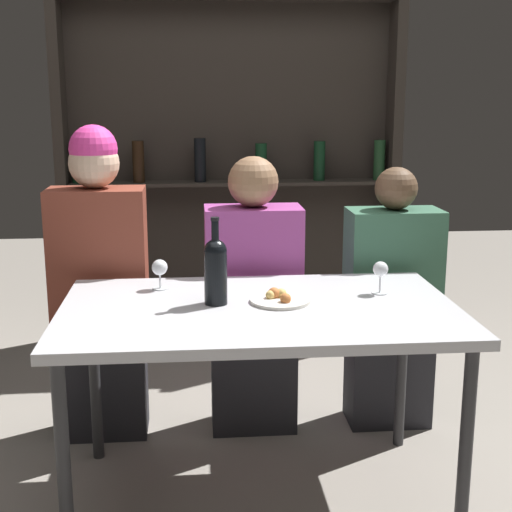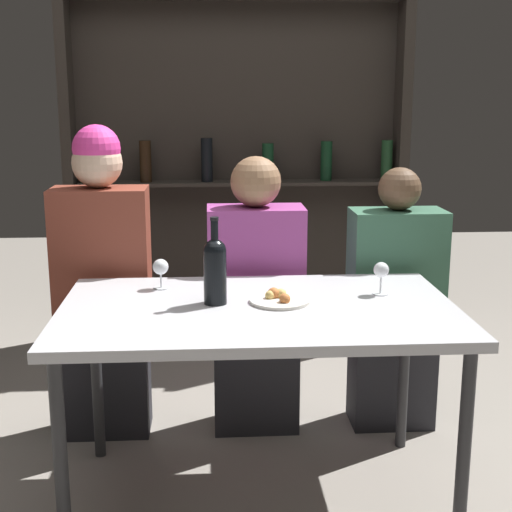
{
  "view_description": "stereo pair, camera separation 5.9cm",
  "coord_description": "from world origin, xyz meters",
  "px_view_note": "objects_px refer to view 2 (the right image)",
  "views": [
    {
      "loc": [
        -0.22,
        -2.37,
        1.47
      ],
      "look_at": [
        0.0,
        0.13,
        0.89
      ],
      "focal_mm": 50.0,
      "sensor_mm": 36.0,
      "label": 1
    },
    {
      "loc": [
        -0.16,
        -2.37,
        1.47
      ],
      "look_at": [
        0.0,
        0.13,
        0.89
      ],
      "focal_mm": 50.0,
      "sensor_mm": 36.0,
      "label": 2
    }
  ],
  "objects_px": {
    "seated_person_left": "(103,288)",
    "seated_person_center": "(256,304)",
    "wine_glass_1": "(161,268)",
    "food_plate_0": "(279,299)",
    "wine_bottle": "(215,268)",
    "wine_glass_0": "(381,272)",
    "seated_person_right": "(394,308)"
  },
  "relations": [
    {
      "from": "wine_bottle",
      "to": "wine_glass_0",
      "type": "relative_size",
      "value": 2.55
    },
    {
      "from": "seated_person_left",
      "to": "wine_bottle",
      "type": "bearing_deg",
      "value": -49.05
    },
    {
      "from": "wine_bottle",
      "to": "food_plate_0",
      "type": "height_order",
      "value": "wine_bottle"
    },
    {
      "from": "wine_bottle",
      "to": "seated_person_right",
      "type": "height_order",
      "value": "seated_person_right"
    },
    {
      "from": "wine_glass_1",
      "to": "wine_bottle",
      "type": "bearing_deg",
      "value": -46.07
    },
    {
      "from": "seated_person_center",
      "to": "wine_bottle",
      "type": "bearing_deg",
      "value": -108.06
    },
    {
      "from": "seated_person_right",
      "to": "seated_person_left",
      "type": "bearing_deg",
      "value": -180.0
    },
    {
      "from": "wine_bottle",
      "to": "food_plate_0",
      "type": "bearing_deg",
      "value": 0.78
    },
    {
      "from": "seated_person_right",
      "to": "wine_glass_0",
      "type": "bearing_deg",
      "value": -111.25
    },
    {
      "from": "seated_person_right",
      "to": "wine_glass_1",
      "type": "bearing_deg",
      "value": -161.44
    },
    {
      "from": "wine_bottle",
      "to": "wine_glass_1",
      "type": "height_order",
      "value": "wine_bottle"
    },
    {
      "from": "wine_glass_1",
      "to": "seated_person_right",
      "type": "relative_size",
      "value": 0.1
    },
    {
      "from": "wine_glass_0",
      "to": "seated_person_center",
      "type": "relative_size",
      "value": 0.1
    },
    {
      "from": "wine_bottle",
      "to": "wine_glass_0",
      "type": "distance_m",
      "value": 0.62
    },
    {
      "from": "wine_glass_0",
      "to": "wine_glass_1",
      "type": "relative_size",
      "value": 1.06
    },
    {
      "from": "wine_bottle",
      "to": "food_plate_0",
      "type": "distance_m",
      "value": 0.25
    },
    {
      "from": "seated_person_left",
      "to": "seated_person_center",
      "type": "relative_size",
      "value": 1.11
    },
    {
      "from": "seated_person_right",
      "to": "wine_bottle",
      "type": "bearing_deg",
      "value": -145.38
    },
    {
      "from": "wine_glass_0",
      "to": "seated_person_left",
      "type": "distance_m",
      "value": 1.19
    },
    {
      "from": "seated_person_left",
      "to": "wine_glass_0",
      "type": "bearing_deg",
      "value": -23.31
    },
    {
      "from": "seated_person_left",
      "to": "seated_person_right",
      "type": "height_order",
      "value": "seated_person_left"
    },
    {
      "from": "wine_bottle",
      "to": "seated_person_center",
      "type": "distance_m",
      "value": 0.65
    },
    {
      "from": "wine_glass_0",
      "to": "food_plate_0",
      "type": "distance_m",
      "value": 0.4
    },
    {
      "from": "seated_person_left",
      "to": "food_plate_0",
      "type": "bearing_deg",
      "value": -37.84
    },
    {
      "from": "wine_glass_0",
      "to": "wine_glass_1",
      "type": "bearing_deg",
      "value": 170.74
    },
    {
      "from": "wine_bottle",
      "to": "seated_person_right",
      "type": "relative_size",
      "value": 0.27
    },
    {
      "from": "wine_glass_0",
      "to": "seated_person_right",
      "type": "bearing_deg",
      "value": 68.75
    },
    {
      "from": "wine_bottle",
      "to": "seated_person_left",
      "type": "relative_size",
      "value": 0.23
    },
    {
      "from": "wine_glass_0",
      "to": "seated_person_right",
      "type": "relative_size",
      "value": 0.1
    },
    {
      "from": "wine_glass_1",
      "to": "food_plate_0",
      "type": "height_order",
      "value": "wine_glass_1"
    },
    {
      "from": "seated_person_center",
      "to": "seated_person_right",
      "type": "relative_size",
      "value": 1.04
    },
    {
      "from": "food_plate_0",
      "to": "seated_person_right",
      "type": "relative_size",
      "value": 0.19
    }
  ]
}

